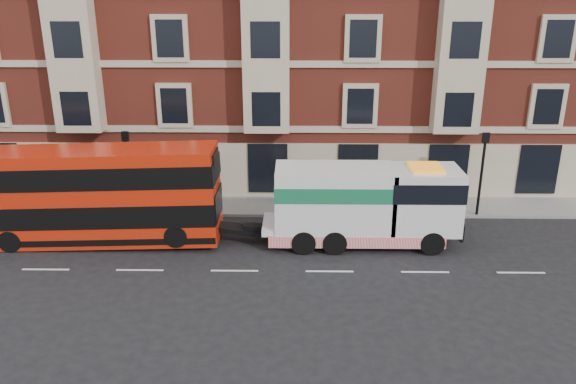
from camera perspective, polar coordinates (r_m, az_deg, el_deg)
The scene contains 8 objects.
ground at distance 23.92m, azimuth -5.46°, elevation -7.98°, with size 120.00×120.00×0.00m, color black.
sidewalk at distance 30.71m, azimuth -4.01°, elevation -1.37°, with size 90.00×3.00×0.15m, color slate.
victorian_terrace at distance 36.14m, azimuth -2.56°, elevation 18.03°, with size 45.00×12.00×20.40m.
lamp_post_west at distance 29.78m, azimuth -15.93°, elevation 2.52°, with size 0.35×0.15×4.35m.
lamp_post_east at distance 30.05m, azimuth 19.12°, elevation 2.33°, with size 0.35×0.15×4.35m.
double_decker_bus at distance 27.00m, azimuth -18.85°, elevation -0.21°, with size 11.07×2.54×4.48m.
tow_truck at distance 25.75m, azimuth 7.44°, elevation -1.22°, with size 8.86×2.62×3.69m.
pedestrian at distance 30.79m, azimuth -18.66°, elevation -0.37°, with size 0.67×0.44×1.83m, color #17202F.
Camera 1 is at (2.56, -21.07, 11.03)m, focal length 35.00 mm.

